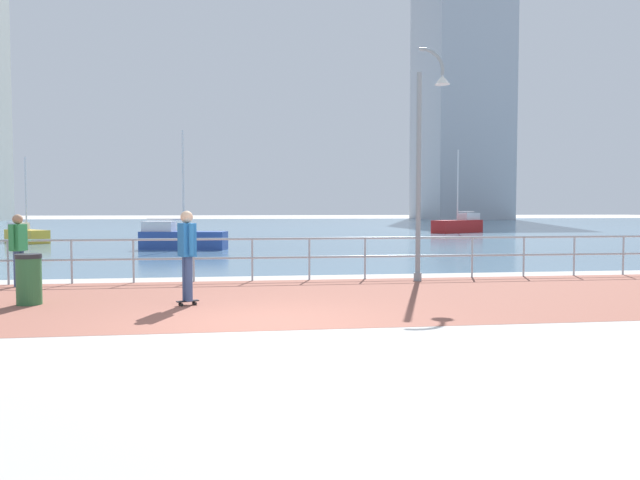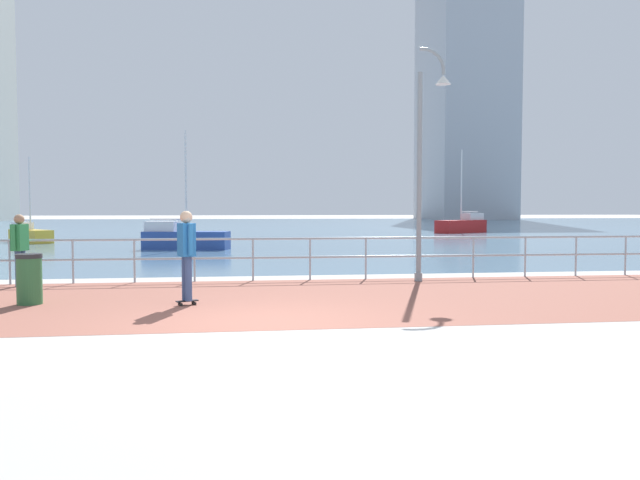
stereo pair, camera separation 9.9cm
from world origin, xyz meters
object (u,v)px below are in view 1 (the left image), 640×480
bystander (18,244)px  sailboat_blue (181,238)px  trash_bin (29,279)px  sailboat_yellow (459,225)px  skateboarder (187,249)px  sailboat_red (26,235)px  lamppost (425,153)px

bystander → sailboat_blue: sailboat_blue is taller
trash_bin → sailboat_yellow: bearing=57.1°
skateboarder → sailboat_red: size_ratio=0.39×
skateboarder → bystander: skateboarder is taller
sailboat_red → trash_bin: bearing=-71.8°
skateboarder → trash_bin: size_ratio=1.85×
lamppost → sailboat_red: (-15.22, 18.73, -2.68)m
trash_bin → sailboat_red: size_ratio=0.21×
trash_bin → sailboat_blue: (1.40, 14.94, 0.02)m
bystander → sailboat_red: sailboat_red is taller
sailboat_yellow → sailboat_red: (-26.80, -9.46, -0.15)m
trash_bin → sailboat_yellow: size_ratio=0.15×
skateboarder → sailboat_yellow: bearing=61.4°
skateboarder → bystander: size_ratio=1.05×
lamppost → sailboat_yellow: bearing=67.7°
bystander → trash_bin: (1.11, -2.78, -0.49)m
lamppost → sailboat_yellow: (11.59, 28.19, -2.52)m
lamppost → skateboarder: (-5.39, -2.96, -2.06)m
sailboat_red → lamppost: bearing=-50.9°
bystander → trash_bin: bystander is taller
trash_bin → sailboat_blue: size_ratio=0.18×
skateboarder → bystander: bearing=140.6°
trash_bin → bystander: bearing=111.7°
skateboarder → sailboat_yellow: size_ratio=0.29×
skateboarder → sailboat_blue: size_ratio=0.34×
sailboat_blue → sailboat_red: sailboat_blue is taller
sailboat_blue → sailboat_yellow: sailboat_yellow is taller
sailboat_yellow → lamppost: bearing=-112.3°
lamppost → sailboat_yellow: 30.58m
lamppost → sailboat_blue: lamppost is taller
skateboarder → sailboat_yellow: 35.48m
sailboat_yellow → sailboat_red: 28.42m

